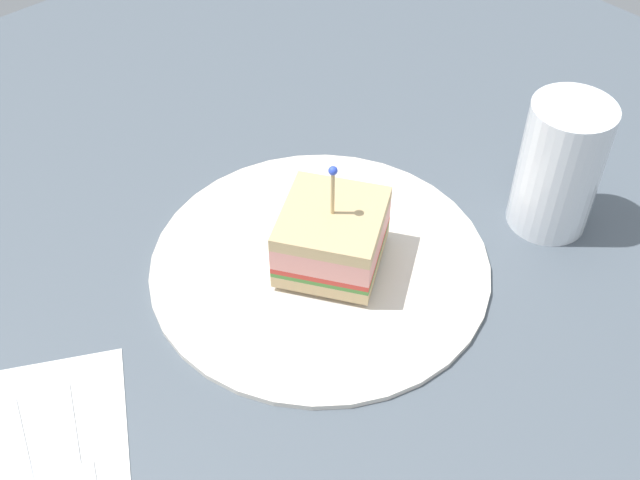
# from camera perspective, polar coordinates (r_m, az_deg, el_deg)

# --- Properties ---
(ground_plane) EXTENTS (1.10, 1.10, 0.02)m
(ground_plane) POSITION_cam_1_polar(r_m,az_deg,el_deg) (0.66, -0.00, -2.46)
(ground_plane) COLOR #4C5660
(plate) EXTENTS (0.28, 0.28, 0.01)m
(plate) POSITION_cam_1_polar(r_m,az_deg,el_deg) (0.65, -0.00, -1.56)
(plate) COLOR silver
(plate) RESTS_ON ground_plane
(sandwich_half_center) EXTENTS (0.11, 0.11, 0.10)m
(sandwich_half_center) POSITION_cam_1_polar(r_m,az_deg,el_deg) (0.62, 0.87, 0.27)
(sandwich_half_center) COLOR tan
(sandwich_half_center) RESTS_ON plate
(drink_glass) EXTENTS (0.07, 0.07, 0.12)m
(drink_glass) POSITION_cam_1_polar(r_m,az_deg,el_deg) (0.68, 16.65, 4.56)
(drink_glass) COLOR beige
(drink_glass) RESTS_ON ground_plane
(napkin) EXTENTS (0.16, 0.15, 0.00)m
(napkin) POSITION_cam_1_polar(r_m,az_deg,el_deg) (0.59, -19.03, -12.87)
(napkin) COLOR white
(napkin) RESTS_ON ground_plane
(fork) EXTENTS (0.11, 0.06, 0.00)m
(fork) POSITION_cam_1_polar(r_m,az_deg,el_deg) (0.56, -17.00, -15.54)
(fork) COLOR silver
(fork) RESTS_ON ground_plane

